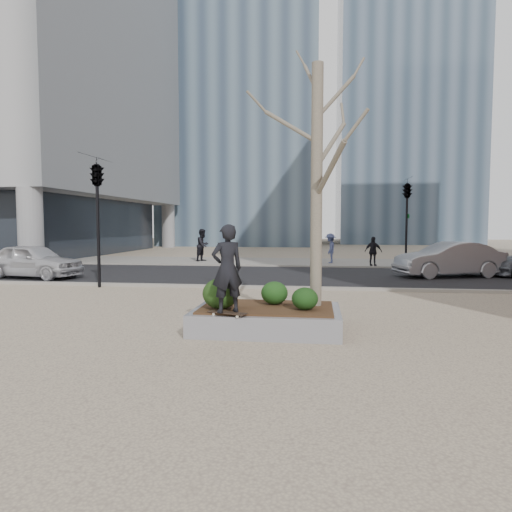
# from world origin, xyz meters

# --- Properties ---
(ground) EXTENTS (120.00, 120.00, 0.00)m
(ground) POSITION_xyz_m (0.00, 0.00, 0.00)
(ground) COLOR tan
(ground) RESTS_ON ground
(street) EXTENTS (60.00, 8.00, 0.02)m
(street) POSITION_xyz_m (0.00, 10.00, 0.01)
(street) COLOR black
(street) RESTS_ON ground
(far_sidewalk) EXTENTS (60.00, 6.00, 0.02)m
(far_sidewalk) POSITION_xyz_m (0.00, 17.00, 0.01)
(far_sidewalk) COLOR gray
(far_sidewalk) RESTS_ON ground
(planter) EXTENTS (3.00, 2.00, 0.45)m
(planter) POSITION_xyz_m (1.00, 0.00, 0.23)
(planter) COLOR gray
(planter) RESTS_ON ground
(planter_mulch) EXTENTS (2.70, 1.70, 0.04)m
(planter_mulch) POSITION_xyz_m (1.00, 0.00, 0.47)
(planter_mulch) COLOR #382314
(planter_mulch) RESTS_ON planter
(sycamore_tree) EXTENTS (2.80, 2.80, 6.60)m
(sycamore_tree) POSITION_xyz_m (2.00, 0.30, 3.79)
(sycamore_tree) COLOR gray
(sycamore_tree) RESTS_ON planter_mulch
(shrub_left) EXTENTS (0.73, 0.73, 0.62)m
(shrub_left) POSITION_xyz_m (0.09, -0.36, 0.80)
(shrub_left) COLOR #1B3A12
(shrub_left) RESTS_ON planter_mulch
(shrub_middle) EXTENTS (0.57, 0.57, 0.49)m
(shrub_middle) POSITION_xyz_m (1.13, 0.29, 0.73)
(shrub_middle) COLOR #193E13
(shrub_middle) RESTS_ON planter_mulch
(shrub_right) EXTENTS (0.53, 0.53, 0.45)m
(shrub_right) POSITION_xyz_m (1.79, -0.26, 0.71)
(shrub_right) COLOR black
(shrub_right) RESTS_ON planter_mulch
(skateboard) EXTENTS (0.80, 0.45, 0.08)m
(skateboard) POSITION_xyz_m (0.33, -0.88, 0.49)
(skateboard) COLOR black
(skateboard) RESTS_ON planter
(skateboarder) EXTENTS (0.73, 0.65, 1.67)m
(skateboarder) POSITION_xyz_m (0.33, -0.88, 1.36)
(skateboarder) COLOR black
(skateboarder) RESTS_ON skateboard
(police_car) EXTENTS (4.28, 2.26, 1.39)m
(police_car) POSITION_xyz_m (-9.42, 7.74, 0.71)
(police_car) COLOR silver
(police_car) RESTS_ON street
(car_silver) EXTENTS (4.63, 2.73, 1.44)m
(car_silver) POSITION_xyz_m (7.44, 10.41, 0.74)
(car_silver) COLOR #A7A8AF
(car_silver) RESTS_ON street
(pedestrian_a) EXTENTS (1.02, 1.13, 1.89)m
(pedestrian_a) POSITION_xyz_m (-4.65, 16.82, 0.97)
(pedestrian_a) COLOR black
(pedestrian_a) RESTS_ON far_sidewalk
(pedestrian_b) EXTENTS (0.74, 1.14, 1.66)m
(pedestrian_b) POSITION_xyz_m (2.76, 16.50, 0.85)
(pedestrian_b) COLOR #434D79
(pedestrian_b) RESTS_ON far_sidewalk
(pedestrian_c) EXTENTS (0.97, 0.72, 1.54)m
(pedestrian_c) POSITION_xyz_m (4.90, 14.77, 0.79)
(pedestrian_c) COLOR black
(pedestrian_c) RESTS_ON far_sidewalk
(traffic_light_near) EXTENTS (0.60, 2.48, 4.50)m
(traffic_light_near) POSITION_xyz_m (-5.50, 5.60, 2.25)
(traffic_light_near) COLOR black
(traffic_light_near) RESTS_ON ground
(traffic_light_far) EXTENTS (0.60, 2.48, 4.50)m
(traffic_light_far) POSITION_xyz_m (6.50, 14.60, 2.25)
(traffic_light_far) COLOR black
(traffic_light_far) RESTS_ON ground
(building_glass_a) EXTENTS (16.00, 16.00, 45.00)m
(building_glass_a) POSITION_xyz_m (-6.00, 42.00, 22.50)
(building_glass_a) COLOR slate
(building_glass_a) RESTS_ON ground
(building_glass_b) EXTENTS (15.00, 15.00, 55.00)m
(building_glass_b) POSITION_xyz_m (12.00, 48.00, 27.50)
(building_glass_b) COLOR slate
(building_glass_b) RESTS_ON ground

